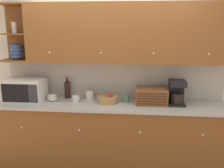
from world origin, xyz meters
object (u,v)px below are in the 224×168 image
at_px(mug_blue_second, 76,99).
at_px(fruit_basket, 108,99).
at_px(bowl_stack_on_counter, 52,97).
at_px(microwave, 25,90).
at_px(mug, 127,99).
at_px(bread_box, 151,96).
at_px(storage_canister, 90,95).
at_px(coffee_maker, 177,92).
at_px(wine_bottle, 67,88).

height_order(mug_blue_second, fruit_basket, fruit_basket).
xyz_separation_m(bowl_stack_on_counter, fruit_basket, (0.80, -0.02, 0.01)).
relative_size(microwave, mug, 5.85).
xyz_separation_m(mug, bread_box, (0.34, -0.05, 0.07)).
distance_m(storage_canister, fruit_basket, 0.30).
height_order(storage_canister, fruit_basket, fruit_basket).
xyz_separation_m(mug_blue_second, mug, (0.72, 0.05, 0.00)).
xyz_separation_m(fruit_basket, coffee_maker, (0.94, 0.00, 0.12)).
distance_m(storage_canister, mug, 0.55).
relative_size(wine_bottle, mug, 3.41).
distance_m(mug, coffee_maker, 0.69).
bearing_deg(microwave, mug, 2.55).
relative_size(wine_bottle, storage_canister, 2.16).
height_order(fruit_basket, bread_box, bread_box).
distance_m(bowl_stack_on_counter, mug, 1.07).
xyz_separation_m(fruit_basket, mug, (0.26, 0.04, -0.01)).
xyz_separation_m(wine_bottle, coffee_maker, (1.57, -0.17, 0.03)).
bearing_deg(microwave, wine_bottle, 19.26).
relative_size(mug_blue_second, storage_canister, 0.70).
xyz_separation_m(bowl_stack_on_counter, mug_blue_second, (0.35, -0.02, -0.00)).
distance_m(wine_bottle, coffee_maker, 1.58).
xyz_separation_m(storage_canister, bread_box, (0.88, -0.12, 0.04)).
distance_m(wine_bottle, mug, 0.90).
xyz_separation_m(bowl_stack_on_counter, coffee_maker, (1.75, -0.02, 0.13)).
xyz_separation_m(bowl_stack_on_counter, wine_bottle, (0.18, 0.16, 0.10)).
distance_m(microwave, fruit_basket, 1.19).
relative_size(wine_bottle, mug_blue_second, 3.09).
bearing_deg(coffee_maker, storage_canister, 174.32).
bearing_deg(wine_bottle, fruit_basket, -15.54).
distance_m(mug, bread_box, 0.35).
distance_m(fruit_basket, mug, 0.27).
xyz_separation_m(wine_bottle, fruit_basket, (0.62, -0.17, -0.09)).
distance_m(bowl_stack_on_counter, bread_box, 1.41).
height_order(wine_bottle, mug, wine_bottle).
bearing_deg(bread_box, storage_canister, 171.96).
xyz_separation_m(microwave, bread_box, (1.79, 0.02, -0.05)).
bearing_deg(mug, bread_box, -7.54).
height_order(bowl_stack_on_counter, wine_bottle, wine_bottle).
relative_size(storage_canister, coffee_maker, 0.43).
height_order(wine_bottle, bread_box, wine_bottle).
bearing_deg(bread_box, mug_blue_second, -179.81).
height_order(microwave, mug_blue_second, microwave).
relative_size(wine_bottle, bread_box, 0.74).
distance_m(microwave, wine_bottle, 0.59).
distance_m(wine_bottle, fruit_basket, 0.65).
xyz_separation_m(storage_canister, mug, (0.54, -0.08, -0.03)).
bearing_deg(mug_blue_second, mug, 3.87).
bearing_deg(coffee_maker, mug, 176.46).
bearing_deg(fruit_basket, bowl_stack_on_counter, 178.87).
height_order(bowl_stack_on_counter, bread_box, bread_box).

